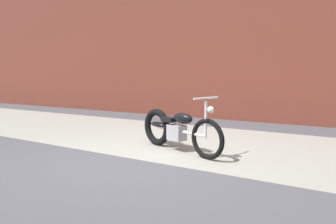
% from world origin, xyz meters
% --- Properties ---
extents(ground_plane, '(80.00, 80.00, 0.00)m').
position_xyz_m(ground_plane, '(0.00, 0.00, 0.00)').
color(ground_plane, '#47474C').
extents(sidewalk_slab, '(36.00, 3.50, 0.01)m').
position_xyz_m(sidewalk_slab, '(0.00, 1.75, 0.00)').
color(sidewalk_slab, gray).
rests_on(sidewalk_slab, ground).
extents(brick_building_wall, '(36.00, 0.50, 5.84)m').
position_xyz_m(brick_building_wall, '(0.00, 5.20, 2.92)').
color(brick_building_wall, brown).
rests_on(brick_building_wall, ground).
extents(motorcycle_black, '(1.93, 0.88, 1.03)m').
position_xyz_m(motorcycle_black, '(0.20, 0.84, 0.40)').
color(motorcycle_black, black).
rests_on(motorcycle_black, ground).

